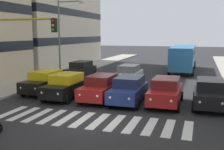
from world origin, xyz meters
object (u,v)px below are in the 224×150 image
object	(u,v)px
car_2	(129,90)
car_row2_1	(81,70)
bus_behind_traffic	(183,56)
traffic_light_gantry	(4,47)
car_4	(66,86)
street_lamp_right	(63,31)
car_0	(210,93)
car_3	(101,87)
car_1	(166,91)
car_row2_0	(129,74)
car_5	(45,82)

from	to	relation	value
car_2	car_row2_1	bearing A→B (deg)	-49.82
bus_behind_traffic	traffic_light_gantry	world-z (taller)	traffic_light_gantry
car_4	street_lamp_right	bearing A→B (deg)	-61.95
car_4	traffic_light_gantry	world-z (taller)	traffic_light_gantry
car_0	car_4	distance (m)	9.59
car_3	street_lamp_right	distance (m)	10.85
car_1	car_row2_0	xyz separation A→B (m)	(4.10, -6.56, 0.00)
car_row2_0	car_row2_1	bearing A→B (deg)	-17.85
car_2	car_row2_1	distance (m)	11.14
car_5	bus_behind_traffic	size ratio (longest dim) A/B	0.42
car_row2_0	car_4	bearing A→B (deg)	67.46
car_2	car_5	world-z (taller)	same
car_1	car_2	size ratio (longest dim) A/B	1.00
car_row2_1	car_2	bearing A→B (deg)	130.18
car_4	street_lamp_right	distance (m)	9.59
car_3	car_5	world-z (taller)	same
car_5	car_row2_0	bearing A→B (deg)	-131.56
car_4	car_5	xyz separation A→B (m)	(2.28, -1.02, 0.00)
car_4	car_2	bearing A→B (deg)	-179.90
car_0	car_2	world-z (taller)	same
car_1	traffic_light_gantry	bearing A→B (deg)	23.59
traffic_light_gantry	car_3	bearing A→B (deg)	-140.34
car_row2_1	car_4	bearing A→B (deg)	107.19
car_row2_1	bus_behind_traffic	size ratio (longest dim) A/B	0.42
car_4	car_row2_0	distance (m)	7.32
car_0	traffic_light_gantry	xyz separation A→B (m)	(11.65, 4.16, 2.87)
car_4	car_row2_1	bearing A→B (deg)	-72.81
car_5	street_lamp_right	distance (m)	7.97
car_5	car_row2_1	xyz separation A→B (m)	(0.35, -7.49, 0.00)
bus_behind_traffic	traffic_light_gantry	xyz separation A→B (m)	(8.98, 21.00, 1.89)
car_1	car_2	xyz separation A→B (m)	(2.35, 0.20, 0.00)
traffic_light_gantry	car_2	bearing A→B (deg)	-150.69
car_2	traffic_light_gantry	distance (m)	8.12
car_2	street_lamp_right	bearing A→B (deg)	-41.73
car_1	car_row2_0	bearing A→B (deg)	-57.98
car_0	traffic_light_gantry	distance (m)	12.70
car_4	car_row2_1	distance (m)	8.92
car_1	bus_behind_traffic	size ratio (longest dim) A/B	0.42
car_2	bus_behind_traffic	bearing A→B (deg)	-97.76
bus_behind_traffic	traffic_light_gantry	size ratio (longest dim) A/B	1.91
car_5	bus_behind_traffic	world-z (taller)	bus_behind_traffic
street_lamp_right	car_3	bearing A→B (deg)	131.27
car_1	car_4	xyz separation A→B (m)	(6.91, 0.21, 0.00)
car_2	car_4	distance (m)	4.55
car_2	car_1	bearing A→B (deg)	-175.10
traffic_light_gantry	street_lamp_right	xyz separation A→B (m)	(2.06, -11.46, 0.98)
car_0	car_5	size ratio (longest dim) A/B	1.00
car_2	street_lamp_right	xyz separation A→B (m)	(8.68, -7.74, 3.84)
street_lamp_right	car_5	bearing A→B (deg)	105.36
car_2	car_row2_1	size ratio (longest dim) A/B	1.00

